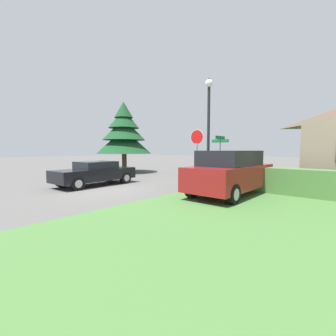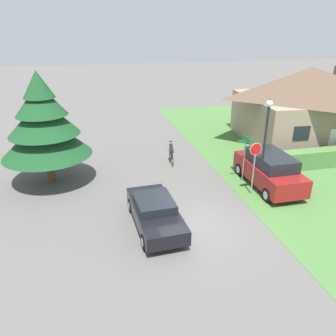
{
  "view_description": "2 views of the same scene",
  "coord_description": "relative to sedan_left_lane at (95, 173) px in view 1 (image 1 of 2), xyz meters",
  "views": [
    {
      "loc": [
        9.53,
        -6.14,
        1.89
      ],
      "look_at": [
        0.48,
        4.19,
        0.83
      ],
      "focal_mm": 24.0,
      "sensor_mm": 36.0,
      "label": 1
    },
    {
      "loc": [
        -3.84,
        -11.63,
        8.06
      ],
      "look_at": [
        0.1,
        4.82,
        0.76
      ],
      "focal_mm": 35.0,
      "sensor_mm": 36.0,
      "label": 2
    }
  ],
  "objects": [
    {
      "name": "ground_plane",
      "position": [
        1.53,
        -0.43,
        -0.67
      ],
      "size": [
        140.0,
        140.0,
        0.0
      ],
      "primitive_type": "plane",
      "color": "#5B5956"
    },
    {
      "name": "sedan_left_lane",
      "position": [
        0.0,
        0.0,
        0.0
      ],
      "size": [
        1.98,
        4.45,
        1.31
      ],
      "rotation": [
        0.0,
        0.0,
        1.62
      ],
      "color": "black",
      "rests_on": "ground"
    },
    {
      "name": "cyclist",
      "position": [
        2.44,
        6.85,
        0.02
      ],
      "size": [
        0.44,
        1.75,
        1.45
      ],
      "rotation": [
        0.0,
        0.0,
        1.47
      ],
      "color": "black",
      "rests_on": "ground"
    },
    {
      "name": "parked_suv_right",
      "position": [
        6.78,
        2.42,
        0.29
      ],
      "size": [
        2.06,
        4.81,
        1.89
      ],
      "rotation": [
        0.0,
        0.0,
        1.57
      ],
      "color": "maroon",
      "rests_on": "ground"
    },
    {
      "name": "stop_sign",
      "position": [
        5.48,
        1.74,
        1.28
      ],
      "size": [
        0.65,
        0.07,
        2.82
      ],
      "rotation": [
        0.0,
        0.0,
        3.2
      ],
      "color": "gray",
      "rests_on": "ground"
    },
    {
      "name": "street_lamp",
      "position": [
        5.98,
        1.86,
        2.56
      ],
      "size": [
        0.33,
        0.33,
        4.95
      ],
      "color": "black",
      "rests_on": "ground"
    },
    {
      "name": "street_name_sign",
      "position": [
        5.73,
        3.37,
        1.15
      ],
      "size": [
        0.9,
        0.9,
        2.61
      ],
      "color": "gray",
      "rests_on": "ground"
    },
    {
      "name": "conifer_tall_near",
      "position": [
        -4.78,
        5.69,
        2.7
      ],
      "size": [
        4.72,
        4.72,
        6.11
      ],
      "color": "#4C3823",
      "rests_on": "ground"
    }
  ]
}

